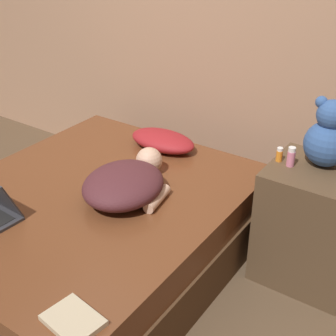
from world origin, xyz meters
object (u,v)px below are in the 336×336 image
at_px(bottle_orange, 279,155).
at_px(book, 73,320).
at_px(person_lying, 127,182).
at_px(pillow, 163,140).
at_px(teddy_bear, 328,137).
at_px(bottle_pink, 291,157).

xyz_separation_m(bottle_orange, book, (-0.27, -1.32, -0.24)).
relative_size(person_lying, book, 2.80).
bearing_deg(pillow, book, -67.98).
bearing_deg(person_lying, teddy_bear, 22.71).
relative_size(person_lying, bottle_pink, 6.30).
bearing_deg(pillow, bottle_pink, -8.51).
distance_m(person_lying, book, 0.94).
bearing_deg(teddy_bear, person_lying, -147.06).
bearing_deg(person_lying, pillow, 96.05).
bearing_deg(person_lying, bottle_orange, 24.91).
height_order(pillow, person_lying, person_lying).
xyz_separation_m(person_lying, book, (0.41, -0.84, -0.07)).
height_order(pillow, teddy_bear, teddy_bear).
relative_size(bottle_orange, bottle_pink, 0.73).
distance_m(person_lying, bottle_pink, 0.89).
distance_m(bottle_orange, bottle_pink, 0.07).
bearing_deg(teddy_bear, bottle_pink, -140.52).
relative_size(pillow, teddy_bear, 1.26).
bearing_deg(book, pillow, 112.02).
distance_m(pillow, person_lying, 0.62).
distance_m(person_lying, bottle_orange, 0.84).
xyz_separation_m(teddy_bear, book, (-0.48, -1.41, -0.36)).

